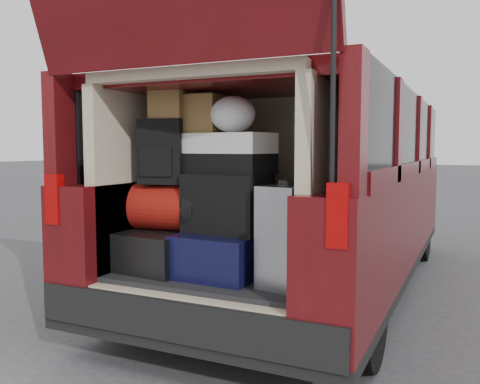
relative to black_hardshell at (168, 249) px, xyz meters
The scene contains 13 objects.
ground 0.79m from the black_hardshell, 22.26° to the right, with size 80.00×80.00×0.00m, color #39393C.
minivan 1.76m from the black_hardshell, 77.38° to the left, with size 1.90×5.35×2.77m.
load_floor 0.56m from the black_hardshell, 17.41° to the left, with size 1.24×1.05×0.55m, color black.
black_hardshell is the anchor object (origin of this frame).
navy_hardshell 0.42m from the black_hardshell, ahead, with size 0.49×0.60×0.26m, color black.
silver_roller 0.88m from the black_hardshell, ahead, with size 0.24×0.38×0.57m, color white.
red_duffel 0.27m from the black_hardshell, 36.18° to the left, with size 0.46×0.30×0.30m, color maroon.
black_soft_case 0.54m from the black_hardshell, ahead, with size 0.50×0.30×0.36m, color black.
backpack 0.63m from the black_hardshell, 102.74° to the right, with size 0.29×0.17×0.41m, color black.
twotone_duffel 0.75m from the black_hardshell, ahead, with size 0.55×0.28×0.25m, color white.
grocery_sack_lower 0.94m from the black_hardshell, ahead, with size 0.22×0.18×0.20m, color olive.
grocery_sack_upper 0.90m from the black_hardshell, 17.94° to the left, with size 0.24×0.20×0.24m, color olive.
plastic_bag_center 0.97m from the black_hardshell, ahead, with size 0.28×0.26×0.22m, color white.
Camera 1 is at (1.42, -2.59, 1.33)m, focal length 38.00 mm.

